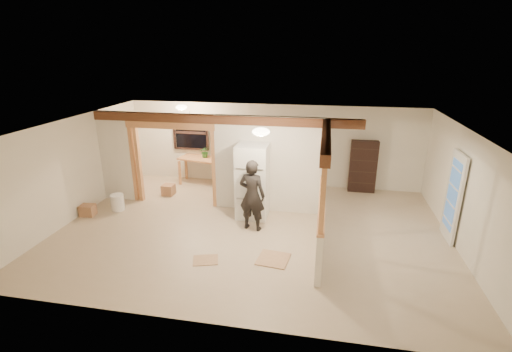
% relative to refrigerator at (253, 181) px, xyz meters
% --- Properties ---
extents(floor, '(9.00, 6.50, 0.01)m').
position_rel_refrigerator_xyz_m(floor, '(0.13, -0.77, -0.94)').
color(floor, '#C1AA8F').
rests_on(floor, ground).
extents(ceiling, '(9.00, 6.50, 0.01)m').
position_rel_refrigerator_xyz_m(ceiling, '(0.13, -0.77, 1.56)').
color(ceiling, white).
extents(wall_back, '(9.00, 0.01, 2.50)m').
position_rel_refrigerator_xyz_m(wall_back, '(0.13, 2.48, 0.31)').
color(wall_back, white).
rests_on(wall_back, floor).
extents(wall_front, '(9.00, 0.01, 2.50)m').
position_rel_refrigerator_xyz_m(wall_front, '(0.13, -4.02, 0.31)').
color(wall_front, white).
rests_on(wall_front, floor).
extents(wall_left, '(0.01, 6.50, 2.50)m').
position_rel_refrigerator_xyz_m(wall_left, '(-4.37, -0.77, 0.31)').
color(wall_left, white).
rests_on(wall_left, floor).
extents(wall_right, '(0.01, 6.50, 2.50)m').
position_rel_refrigerator_xyz_m(wall_right, '(4.63, -0.77, 0.31)').
color(wall_right, white).
rests_on(wall_right, floor).
extents(partition_left_stub, '(0.90, 0.12, 2.50)m').
position_rel_refrigerator_xyz_m(partition_left_stub, '(-3.92, 0.43, 0.31)').
color(partition_left_stub, white).
rests_on(partition_left_stub, floor).
extents(partition_center, '(2.80, 0.12, 2.50)m').
position_rel_refrigerator_xyz_m(partition_center, '(0.33, 0.43, 0.31)').
color(partition_center, white).
rests_on(partition_center, floor).
extents(doorway_frame, '(2.46, 0.14, 2.20)m').
position_rel_refrigerator_xyz_m(doorway_frame, '(-2.27, 0.43, 0.16)').
color(doorway_frame, tan).
rests_on(doorway_frame, floor).
extents(header_beam_back, '(7.00, 0.18, 0.22)m').
position_rel_refrigerator_xyz_m(header_beam_back, '(-0.87, 0.43, 1.44)').
color(header_beam_back, brown).
rests_on(header_beam_back, ceiling).
extents(header_beam_right, '(0.18, 3.30, 0.22)m').
position_rel_refrigerator_xyz_m(header_beam_right, '(1.73, -1.17, 1.44)').
color(header_beam_right, brown).
rests_on(header_beam_right, ceiling).
extents(pony_wall, '(0.12, 3.20, 1.00)m').
position_rel_refrigerator_xyz_m(pony_wall, '(1.73, -1.17, -0.44)').
color(pony_wall, white).
rests_on(pony_wall, floor).
extents(stud_partition, '(0.14, 3.20, 1.32)m').
position_rel_refrigerator_xyz_m(stud_partition, '(1.73, -1.17, 0.72)').
color(stud_partition, tan).
rests_on(stud_partition, pony_wall).
extents(window_back, '(1.12, 0.10, 1.10)m').
position_rel_refrigerator_xyz_m(window_back, '(-2.47, 2.40, 0.61)').
color(window_back, black).
rests_on(window_back, wall_back).
extents(french_door, '(0.12, 0.86, 2.00)m').
position_rel_refrigerator_xyz_m(french_door, '(4.55, -0.37, 0.06)').
color(french_door, white).
rests_on(french_door, floor).
extents(ceiling_dome_main, '(0.36, 0.36, 0.16)m').
position_rel_refrigerator_xyz_m(ceiling_dome_main, '(0.43, -1.27, 1.54)').
color(ceiling_dome_main, '#FFEABF').
rests_on(ceiling_dome_main, ceiling).
extents(ceiling_dome_util, '(0.32, 0.32, 0.14)m').
position_rel_refrigerator_xyz_m(ceiling_dome_util, '(-2.37, 1.53, 1.54)').
color(ceiling_dome_util, '#FFEABF').
rests_on(ceiling_dome_util, ceiling).
extents(hanging_bulb, '(0.07, 0.07, 0.07)m').
position_rel_refrigerator_xyz_m(hanging_bulb, '(-1.87, 0.83, 1.24)').
color(hanging_bulb, '#FFD88C').
rests_on(hanging_bulb, ceiling).
extents(refrigerator, '(0.77, 0.75, 1.87)m').
position_rel_refrigerator_xyz_m(refrigerator, '(0.00, 0.00, 0.00)').
color(refrigerator, white).
rests_on(refrigerator, floor).
extents(woman, '(0.69, 0.52, 1.71)m').
position_rel_refrigerator_xyz_m(woman, '(0.13, -0.73, -0.08)').
color(woman, black).
rests_on(woman, floor).
extents(work_table, '(1.43, 0.92, 0.83)m').
position_rel_refrigerator_xyz_m(work_table, '(-2.08, 2.10, -0.52)').
color(work_table, tan).
rests_on(work_table, floor).
extents(potted_plant, '(0.40, 0.38, 0.36)m').
position_rel_refrigerator_xyz_m(potted_plant, '(-1.94, 2.18, 0.07)').
color(potted_plant, '#2A7130').
rests_on(potted_plant, work_table).
extents(shop_vac, '(0.45, 0.45, 0.54)m').
position_rel_refrigerator_xyz_m(shop_vac, '(-4.03, 1.47, -0.67)').
color(shop_vac, '#AB0F19').
rests_on(shop_vac, floor).
extents(bookshelf, '(0.78, 0.26, 1.55)m').
position_rel_refrigerator_xyz_m(bookshelf, '(2.87, 2.29, -0.16)').
color(bookshelf, black).
rests_on(bookshelf, floor).
extents(bucket, '(0.43, 0.43, 0.43)m').
position_rel_refrigerator_xyz_m(bucket, '(-3.59, -0.33, -0.72)').
color(bucket, white).
rests_on(bucket, floor).
extents(box_util_a, '(0.34, 0.30, 0.26)m').
position_rel_refrigerator_xyz_m(box_util_a, '(-0.99, 1.39, -0.81)').
color(box_util_a, '#A87451').
rests_on(box_util_a, floor).
extents(box_util_b, '(0.34, 0.34, 0.31)m').
position_rel_refrigerator_xyz_m(box_util_b, '(-2.71, 0.95, -0.78)').
color(box_util_b, '#A87451').
rests_on(box_util_b, floor).
extents(box_front, '(0.38, 0.32, 0.29)m').
position_rel_refrigerator_xyz_m(box_front, '(-4.17, -0.78, -0.79)').
color(box_front, '#A87451').
rests_on(box_front, floor).
extents(floor_panel_near, '(0.69, 0.69, 0.02)m').
position_rel_refrigerator_xyz_m(floor_panel_near, '(0.82, -1.99, -0.93)').
color(floor_panel_near, tan).
rests_on(floor_panel_near, floor).
extents(floor_panel_far, '(0.59, 0.53, 0.02)m').
position_rel_refrigerator_xyz_m(floor_panel_far, '(-0.53, -2.27, -0.93)').
color(floor_panel_far, tan).
rests_on(floor_panel_far, floor).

